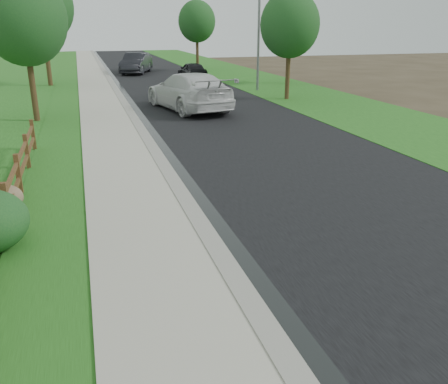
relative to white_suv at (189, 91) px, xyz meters
name	(u,v)px	position (x,y,z in m)	size (l,w,h in m)	color
road	(166,81)	(1.14, 13.58, -0.95)	(8.00, 90.00, 0.02)	black
curb	(111,82)	(-3.06, 13.58, -0.90)	(0.40, 90.00, 0.12)	gray
wet_gutter	(116,82)	(-2.71, 13.58, -0.94)	(0.50, 90.00, 0.00)	black
sidewalk	(93,82)	(-4.36, 13.58, -0.91)	(2.20, 90.00, 0.10)	#ADAA96
grass_strip	(67,84)	(-6.26, 13.58, -0.93)	(1.60, 90.00, 0.06)	#1E4F16
verge_far	(248,78)	(8.04, 13.58, -0.94)	(6.00, 90.00, 0.04)	#1E4F16
white_suv	(189,91)	(0.00, 0.00, 0.00)	(2.64, 6.49, 1.88)	silver
dark_car_mid	(192,71)	(3.33, 13.68, -0.26)	(1.61, 4.01, 1.37)	black
dark_car_far	(136,63)	(-0.35, 19.92, -0.06)	(1.88, 5.38, 1.77)	black
streetlight	(257,19)	(5.85, 6.02, 3.52)	(1.76, 0.78, 7.92)	slate
boulder	(1,198)	(-7.36, -12.56, -0.63)	(1.01, 0.76, 0.67)	brown
tree_near_left	(24,19)	(-7.36, -1.01, 3.46)	(3.63, 3.63, 6.43)	#3D2919
tree_near_right	(290,25)	(6.30, 1.85, 3.21)	(3.35, 3.35, 6.02)	#3D2919
tree_mid_left	(41,7)	(-7.36, 12.67, 4.34)	(4.30, 4.30, 7.69)	#3D2919
tree_mid_right	(290,22)	(9.54, 9.01, 3.40)	(3.46, 3.46, 6.27)	#3D2919
tree_far_right	(197,22)	(5.54, 21.02, 3.45)	(3.42, 3.42, 6.31)	#3D2919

